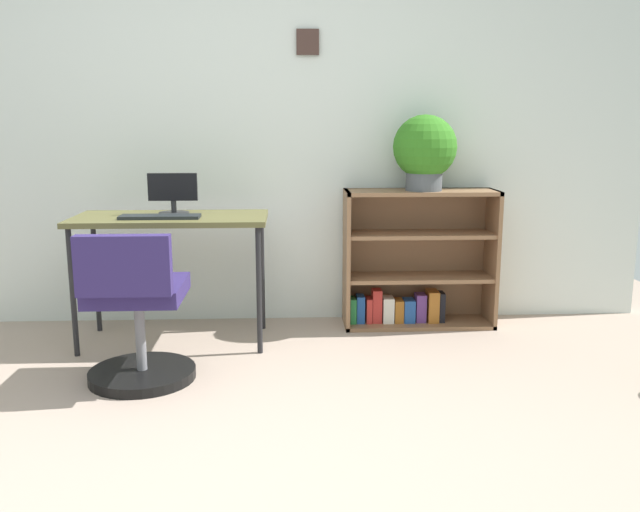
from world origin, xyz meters
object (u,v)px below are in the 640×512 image
Objects in this scene: monitor at (173,194)px; bookshelf_low at (415,264)px; keyboard at (160,217)px; potted_plant_on_shelf at (425,150)px; desk at (171,227)px; office_chair at (137,318)px.

monitor is 0.30× the size of bookshelf_low.
bookshelf_low is at bearing 14.84° from keyboard.
keyboard is 0.96× the size of potted_plant_on_shelf.
desk is 1.16× the size of bookshelf_low.
desk is 2.49× the size of keyboard.
potted_plant_on_shelf reaches higher than desk.
bookshelf_low is at bearing 9.38° from monitor.
desk is at bearing 83.71° from office_chair.
office_chair is (-0.08, -0.69, -0.52)m from monitor.
potted_plant_on_shelf is (0.03, -0.06, 0.71)m from bookshelf_low.
desk is 3.90× the size of monitor.
keyboard is 1.58m from bookshelf_low.
office_chair is at bearing -96.29° from desk.
desk is 1.50m from bookshelf_low.
bookshelf_low is (1.48, 0.39, -0.36)m from keyboard.
bookshelf_low is at bearing 31.49° from office_chair.
monitor is 1.49m from potted_plant_on_shelf.
monitor reaches higher than keyboard.
keyboard is (-0.05, -0.16, -0.11)m from monitor.
keyboard is 0.56× the size of office_chair.
bookshelf_low reaches higher than keyboard.
office_chair is at bearing -93.18° from keyboard.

